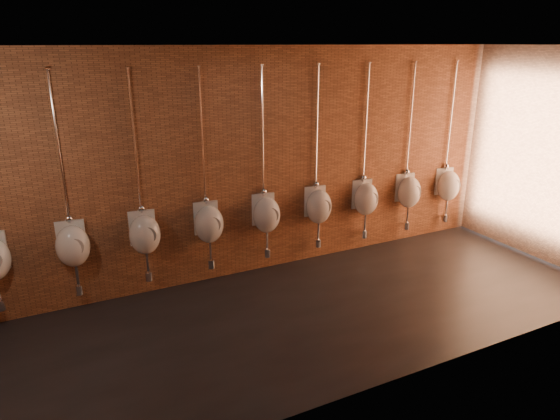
{
  "coord_description": "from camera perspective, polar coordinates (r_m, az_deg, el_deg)",
  "views": [
    {
      "loc": [
        -2.61,
        -4.77,
        3.23
      ],
      "look_at": [
        0.2,
        0.9,
        1.1
      ],
      "focal_mm": 32.0,
      "sensor_mm": 36.0,
      "label": 1
    }
  ],
  "objects": [
    {
      "name": "ground",
      "position": [
        6.32,
        2.08,
        -12.12
      ],
      "size": [
        8.5,
        8.5,
        0.0
      ],
      "primitive_type": "plane",
      "color": "black",
      "rests_on": "ground"
    },
    {
      "name": "room_shell",
      "position": [
        5.57,
        2.32,
        5.97
      ],
      "size": [
        8.54,
        3.04,
        3.22
      ],
      "color": "black",
      "rests_on": "ground"
    },
    {
      "name": "urinal_1",
      "position": [
        6.56,
        -22.61,
        -3.68
      ],
      "size": [
        0.45,
        0.4,
        2.72
      ],
      "color": "silver",
      "rests_on": "ground"
    },
    {
      "name": "urinal_2",
      "position": [
        6.64,
        -15.21,
        -2.58
      ],
      "size": [
        0.45,
        0.4,
        2.72
      ],
      "color": "silver",
      "rests_on": "ground"
    },
    {
      "name": "urinal_3",
      "position": [
        6.84,
        -8.14,
        -1.48
      ],
      "size": [
        0.45,
        0.4,
        2.72
      ],
      "color": "silver",
      "rests_on": "ground"
    },
    {
      "name": "urinal_4",
      "position": [
        7.13,
        -1.56,
        -0.43
      ],
      "size": [
        0.45,
        0.4,
        2.72
      ],
      "color": "silver",
      "rests_on": "ground"
    },
    {
      "name": "urinal_5",
      "position": [
        7.52,
        4.42,
        0.52
      ],
      "size": [
        0.45,
        0.4,
        2.72
      ],
      "color": "silver",
      "rests_on": "ground"
    },
    {
      "name": "urinal_6",
      "position": [
        7.97,
        9.77,
        1.37
      ],
      "size": [
        0.45,
        0.4,
        2.72
      ],
      "color": "silver",
      "rests_on": "ground"
    },
    {
      "name": "urinal_7",
      "position": [
        8.5,
        14.51,
        2.11
      ],
      "size": [
        0.45,
        0.4,
        2.72
      ],
      "color": "silver",
      "rests_on": "ground"
    },
    {
      "name": "urinal_8",
      "position": [
        9.07,
        18.67,
        2.75
      ],
      "size": [
        0.45,
        0.4,
        2.72
      ],
      "color": "silver",
      "rests_on": "ground"
    }
  ]
}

